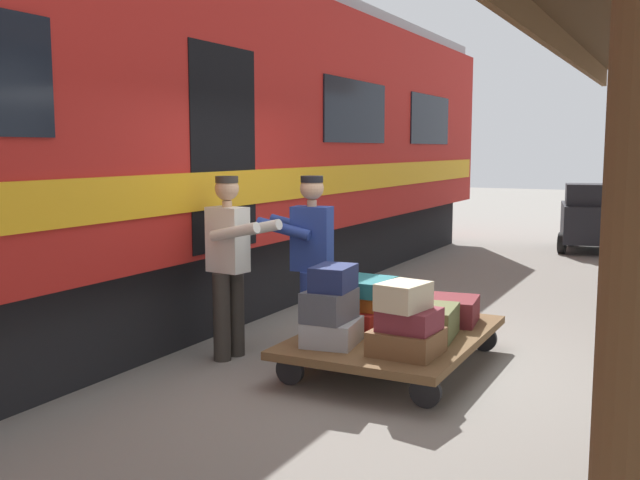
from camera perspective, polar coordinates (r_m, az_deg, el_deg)
ground_plane at (r=6.65m, az=6.41°, el=-9.90°), size 60.00×60.00×0.00m
train_car at (r=8.18m, az=-16.30°, el=7.70°), size 3.02×17.92×4.00m
luggage_cart at (r=6.57m, az=5.91°, el=-7.61°), size 1.48×2.17×0.32m
suitcase_maroon_trunk at (r=6.98m, az=10.27°, el=-5.45°), size 0.55×0.59×0.24m
suitcase_black_hardshell at (r=7.20m, az=5.19°, el=-5.09°), size 0.44×0.59×0.21m
suitcase_red_plastic at (r=6.66m, az=3.25°, el=-6.21°), size 0.40×0.54×0.18m
suitcase_olive_duffel at (r=6.42m, az=8.71°, el=-6.38°), size 0.48×0.62×0.27m
suitcase_gray_aluminum at (r=6.13m, az=0.97°, el=-7.25°), size 0.49×0.56×0.20m
suitcase_brown_leather at (r=5.88m, az=6.84°, el=-7.97°), size 0.53×0.52×0.20m
suitcase_slate_roller at (r=6.07m, az=0.75°, el=-5.17°), size 0.35×0.47×0.26m
suitcase_navy_fabric at (r=6.04m, az=1.07°, el=-3.01°), size 0.34×0.44×0.21m
suitcase_orange_carryall at (r=6.65m, az=3.58°, el=-4.82°), size 0.36×0.42×0.14m
suitcase_teal_softside at (r=6.60m, az=3.69°, el=-3.65°), size 0.43×0.53×0.14m
suitcase_burgundy_valise at (r=5.83m, az=7.07°, el=-6.24°), size 0.46×0.43×0.17m
suitcase_cream_canvas at (r=5.76m, az=6.62°, el=-4.42°), size 0.39×0.45×0.21m
porter_in_overalls at (r=6.75m, az=-0.80°, el=-1.52°), size 0.70×0.49×1.70m
porter_by_door at (r=6.72m, az=-7.14°, el=-1.63°), size 0.70×0.48×1.70m
baggage_tug at (r=14.66m, az=20.68°, el=1.58°), size 1.40×1.87×1.30m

